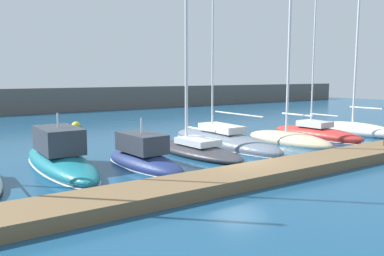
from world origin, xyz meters
The scene contains 11 objects.
ground_plane centered at (0.00, 0.00, 0.00)m, with size 120.00×120.00×0.00m, color navy.
dock_pier centered at (0.00, -2.10, 0.25)m, with size 34.08×2.35×0.50m, color brown.
breakwater_seawall centered at (0.00, 36.36, 1.52)m, with size 108.00×2.09×3.05m, color #5B5651.
motorboat_teal_third centered at (-7.27, 5.05, 0.49)m, with size 2.41×9.35×3.04m.
motorboat_navy_fourth centered at (-3.70, 2.99, 0.39)m, with size 2.48×6.34×2.83m.
sailboat_charcoal_fifth centered at (0.22, 4.07, 0.39)m, with size 2.96×7.72×13.24m.
sailboat_slate_sixth centered at (3.50, 5.60, 0.35)m, with size 2.82×10.62×22.94m.
sailboat_sand_seventh centered at (7.85, 3.92, 0.30)m, with size 2.61×7.02×13.98m.
sailboat_red_eighth centered at (11.14, 4.19, 0.37)m, with size 2.39×7.68×13.36m.
sailboat_white_ninth centered at (15.01, 3.56, 0.45)m, with size 2.25×6.84×11.43m.
mooring_buoy_yellow centered at (-1.36, 20.93, 0.00)m, with size 0.82×0.82×0.82m, color yellow.
Camera 1 is at (-12.60, -14.53, 4.52)m, focal length 36.96 mm.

